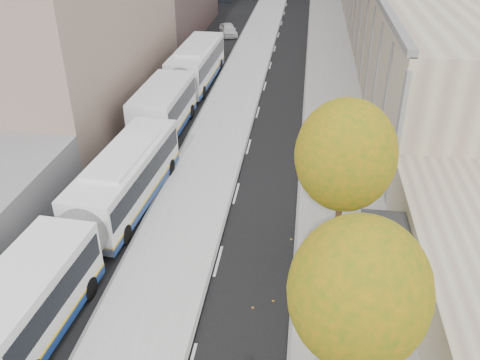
% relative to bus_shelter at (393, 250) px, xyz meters
% --- Properties ---
extents(bus_platform, '(4.25, 150.00, 0.15)m').
position_rel_bus_shelter_xyz_m(bus_platform, '(-9.56, 24.04, -2.11)').
color(bus_platform, '#B5B5B5').
rests_on(bus_platform, ground).
extents(sidewalk, '(4.75, 150.00, 0.08)m').
position_rel_bus_shelter_xyz_m(sidewalk, '(-1.56, 24.04, -2.15)').
color(sidewalk, gray).
rests_on(sidewalk, ground).
extents(bus_shelter, '(1.90, 4.40, 2.53)m').
position_rel_bus_shelter_xyz_m(bus_shelter, '(0.00, 0.00, 0.00)').
color(bus_shelter, '#383A3F').
rests_on(bus_shelter, sidewalk).
extents(tree_b, '(4.00, 4.00, 6.97)m').
position_rel_bus_shelter_xyz_m(tree_b, '(-2.09, -5.96, 2.85)').
color(tree_b, '#301D14').
rests_on(tree_b, sidewalk).
extents(tree_c, '(4.20, 4.20, 7.28)m').
position_rel_bus_shelter_xyz_m(tree_c, '(-2.09, 2.04, 3.06)').
color(tree_c, '#301D14').
rests_on(tree_c, sidewalk).
extents(bus_near, '(3.70, 17.81, 2.95)m').
position_rel_bus_shelter_xyz_m(bus_near, '(-13.15, 1.30, -0.58)').
color(bus_near, white).
rests_on(bus_near, ground).
extents(bus_far, '(3.22, 19.26, 3.20)m').
position_rel_bus_shelter_xyz_m(bus_far, '(-13.34, 20.74, -0.44)').
color(bus_far, white).
rests_on(bus_far, ground).
extents(distant_car, '(2.91, 4.43, 1.40)m').
position_rel_bus_shelter_xyz_m(distant_car, '(-13.08, 41.87, -1.49)').
color(distant_car, silver).
rests_on(distant_car, ground).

